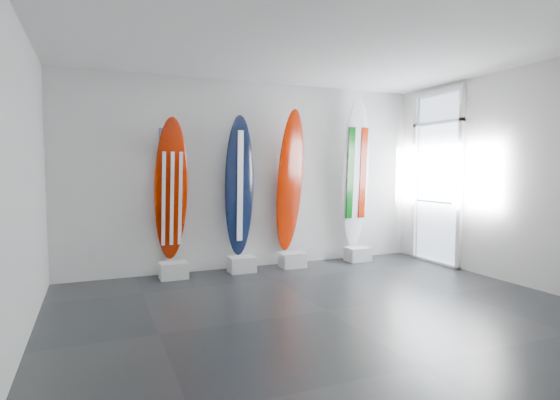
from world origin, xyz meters
name	(u,v)px	position (x,y,z in m)	size (l,w,h in m)	color
floor	(327,311)	(0.00, 0.00, 0.00)	(6.00, 6.00, 0.00)	black
ceiling	(329,40)	(0.00, 0.00, 3.00)	(6.00, 6.00, 0.00)	white
wall_back	(253,175)	(0.00, 2.50, 1.50)	(6.00, 6.00, 0.00)	white
wall_front	(534,186)	(0.00, -2.50, 1.50)	(6.00, 6.00, 0.00)	white
wall_left	(16,181)	(-3.00, 0.00, 1.50)	(5.00, 5.00, 0.00)	white
wall_right	(519,177)	(3.00, 0.00, 1.50)	(5.00, 5.00, 0.00)	white
display_block_usa	(174,270)	(-1.35, 2.18, 0.12)	(0.40, 0.30, 0.24)	silver
surfboard_usa	(171,190)	(-1.35, 2.28, 1.29)	(0.48, 0.08, 2.14)	#911400
display_block_navy	(242,264)	(-0.30, 2.18, 0.12)	(0.40, 0.30, 0.24)	silver
surfboard_navy	(239,186)	(-0.30, 2.28, 1.34)	(0.50, 0.08, 2.19)	black
display_block_swiss	(292,260)	(0.57, 2.18, 0.12)	(0.40, 0.30, 0.24)	silver
surfboard_swiss	(290,181)	(0.57, 2.28, 1.40)	(0.53, 0.08, 2.34)	#911400
display_block_italy	(358,254)	(1.82, 2.18, 0.12)	(0.40, 0.30, 0.24)	silver
surfboard_italy	(356,173)	(1.82, 2.28, 1.53)	(0.58, 0.08, 2.58)	white
wall_outlet	(92,257)	(-2.45, 2.48, 0.35)	(0.09, 0.02, 0.13)	silver
glass_door	(437,180)	(2.97, 1.55, 1.43)	(0.12, 1.16, 2.85)	white
balcony	(493,230)	(4.30, 1.55, 0.50)	(2.80, 2.20, 1.20)	slate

